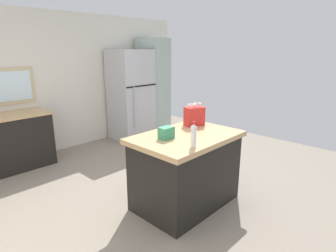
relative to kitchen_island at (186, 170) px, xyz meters
The scene contains 9 objects.
ground 0.59m from the kitchen_island, 103.93° to the left, with size 6.86×6.86×0.00m, color gray.
back_wall 3.14m from the kitchen_island, 91.97° to the left, with size 5.72×0.13×2.52m.
kitchen_island is the anchor object (origin of this frame).
refrigerator 2.93m from the kitchen_island, 64.00° to the left, with size 0.79×0.74×1.86m.
tall_cabinet 3.29m from the kitchen_island, 53.59° to the left, with size 0.47×0.67×2.10m.
sink_counter 2.96m from the kitchen_island, 115.33° to the left, with size 1.50×0.60×1.08m.
shopping_bag 0.72m from the kitchen_island, 26.90° to the left, with size 0.28×0.23×0.29m.
small_box 0.58m from the kitchen_island, 164.17° to the left, with size 0.16×0.12×0.13m, color #388E66.
bottle 0.71m from the kitchen_island, 130.19° to the right, with size 0.06×0.06×0.27m.
Camera 1 is at (-2.31, -2.38, 1.87)m, focal length 29.80 mm.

